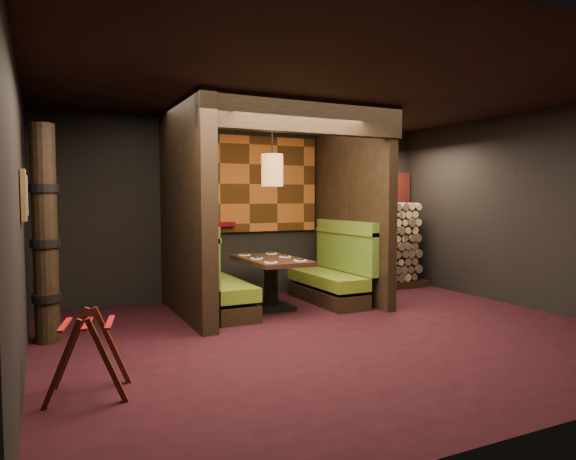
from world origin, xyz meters
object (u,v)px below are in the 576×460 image
at_px(booth_bench_left, 214,285).
at_px(pendant_lamp, 272,170).
at_px(dining_table, 271,274).
at_px(luggage_rack, 88,351).
at_px(firewood_stack, 378,246).
at_px(booth_bench_right, 333,276).
at_px(totem_column, 45,235).

height_order(booth_bench_left, pendant_lamp, pendant_lamp).
distance_m(dining_table, luggage_rack, 3.49).
height_order(pendant_lamp, firewood_stack, pendant_lamp).
bearing_deg(pendant_lamp, luggage_rack, -139.61).
relative_size(dining_table, luggage_rack, 1.88).
bearing_deg(luggage_rack, booth_bench_right, 32.68).
relative_size(booth_bench_left, totem_column, 0.67).
distance_m(booth_bench_left, booth_bench_right, 1.89).
distance_m(totem_column, firewood_stack, 5.50).
relative_size(pendant_lamp, totem_column, 0.46).
distance_m(pendant_lamp, firewood_stack, 2.85).
distance_m(booth_bench_left, dining_table, 0.83).
height_order(pendant_lamp, luggage_rack, pendant_lamp).
relative_size(dining_table, pendant_lamp, 1.28).
relative_size(totem_column, firewood_stack, 1.39).
bearing_deg(dining_table, firewood_stack, 18.03).
height_order(booth_bench_left, totem_column, totem_column).
height_order(booth_bench_right, luggage_rack, booth_bench_right).
xyz_separation_m(dining_table, pendant_lamp, (0.00, -0.05, 1.48)).
height_order(dining_table, pendant_lamp, pendant_lamp).
bearing_deg(booth_bench_right, firewood_stack, 27.35).
distance_m(dining_table, totem_column, 3.02).
bearing_deg(pendant_lamp, dining_table, 90.00).
relative_size(booth_bench_right, firewood_stack, 0.92).
bearing_deg(dining_table, totem_column, -171.02).
bearing_deg(luggage_rack, dining_table, 41.01).
bearing_deg(firewood_stack, pendant_lamp, -160.91).
xyz_separation_m(dining_table, totem_column, (-2.91, -0.46, 0.68)).
xyz_separation_m(booth_bench_left, totem_column, (-2.09, -0.55, 0.79)).
xyz_separation_m(booth_bench_left, booth_bench_right, (1.89, 0.00, 0.00)).
xyz_separation_m(booth_bench_right, luggage_rack, (-3.70, -2.38, -0.04)).
relative_size(pendant_lamp, firewood_stack, 0.63).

